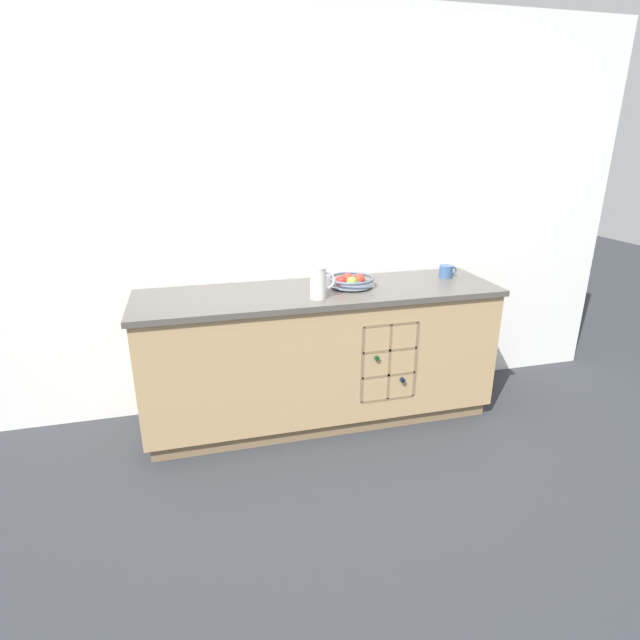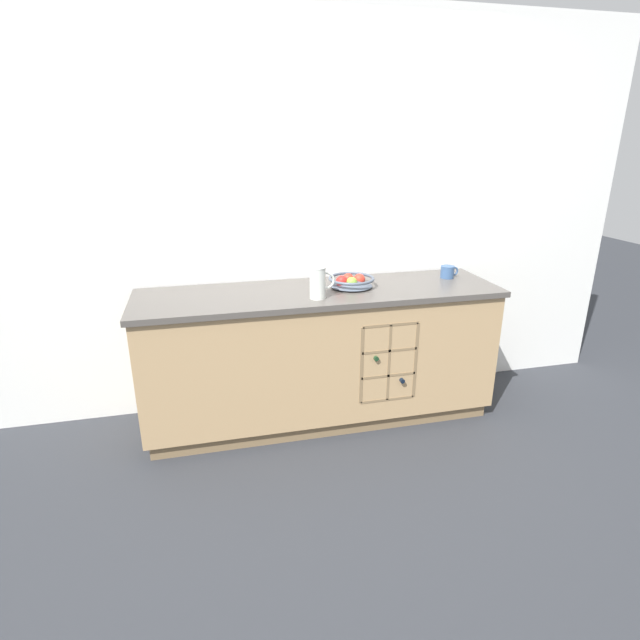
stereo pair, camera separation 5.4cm
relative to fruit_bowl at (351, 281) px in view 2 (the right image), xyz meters
The scene contains 6 objects.
ground_plane 0.95m from the fruit_bowl, behind, with size 14.00×14.00×0.00m, color #2D3035.
back_wall 0.53m from the fruit_bowl, 121.83° to the left, with size 4.61×0.06×2.55m, color white.
kitchen_island 0.52m from the fruit_bowl, behind, with size 2.25×0.62×0.88m.
fruit_bowl is the anchor object (origin of this frame).
white_pitcher 0.32m from the fruit_bowl, 144.71° to the right, with size 0.15×0.10×0.19m.
ceramic_mug 0.70m from the fruit_bowl, ahead, with size 0.12×0.09×0.08m.
Camera 2 is at (-0.69, -2.87, 1.75)m, focal length 28.00 mm.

